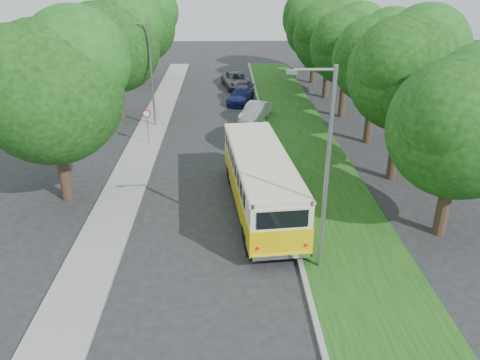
{
  "coord_description": "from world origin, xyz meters",
  "views": [
    {
      "loc": [
        0.67,
        -17.8,
        10.92
      ],
      "look_at": [
        1.33,
        2.77,
        1.5
      ],
      "focal_mm": 35.0,
      "sensor_mm": 36.0,
      "label": 1
    }
  ],
  "objects_px": {
    "lamppost_near": "(325,167)",
    "vintage_bus": "(261,183)",
    "lamppost_far": "(150,71)",
    "car_silver": "(259,149)",
    "car_white": "(256,112)",
    "car_grey": "(237,80)",
    "car_blue": "(241,96)"
  },
  "relations": [
    {
      "from": "lamppost_far",
      "to": "car_grey",
      "type": "height_order",
      "value": "lamppost_far"
    },
    {
      "from": "car_grey",
      "to": "car_silver",
      "type": "bearing_deg",
      "value": -96.8
    },
    {
      "from": "lamppost_near",
      "to": "car_white",
      "type": "height_order",
      "value": "lamppost_near"
    },
    {
      "from": "lamppost_near",
      "to": "car_blue",
      "type": "relative_size",
      "value": 1.83
    },
    {
      "from": "lamppost_near",
      "to": "car_white",
      "type": "bearing_deg",
      "value": 93.51
    },
    {
      "from": "car_silver",
      "to": "car_blue",
      "type": "bearing_deg",
      "value": 104.63
    },
    {
      "from": "lamppost_near",
      "to": "lamppost_far",
      "type": "bearing_deg",
      "value": 115.71
    },
    {
      "from": "lamppost_near",
      "to": "car_silver",
      "type": "distance_m",
      "value": 12.36
    },
    {
      "from": "car_blue",
      "to": "car_grey",
      "type": "height_order",
      "value": "car_grey"
    },
    {
      "from": "lamppost_far",
      "to": "vintage_bus",
      "type": "distance_m",
      "value": 15.48
    },
    {
      "from": "vintage_bus",
      "to": "car_blue",
      "type": "distance_m",
      "value": 20.0
    },
    {
      "from": "lamppost_far",
      "to": "car_grey",
      "type": "distance_m",
      "value": 14.15
    },
    {
      "from": "car_blue",
      "to": "vintage_bus",
      "type": "bearing_deg",
      "value": -73.44
    },
    {
      "from": "vintage_bus",
      "to": "car_silver",
      "type": "distance_m",
      "value": 6.8
    },
    {
      "from": "lamppost_near",
      "to": "car_blue",
      "type": "xyz_separation_m",
      "value": [
        -2.17,
        24.92,
        -3.74
      ]
    },
    {
      "from": "lamppost_far",
      "to": "car_silver",
      "type": "bearing_deg",
      "value": -42.71
    },
    {
      "from": "car_grey",
      "to": "vintage_bus",
      "type": "bearing_deg",
      "value": -98.36
    },
    {
      "from": "lamppost_near",
      "to": "vintage_bus",
      "type": "distance_m",
      "value": 6.03
    },
    {
      "from": "car_blue",
      "to": "car_silver",
      "type": "bearing_deg",
      "value": -71.38
    },
    {
      "from": "vintage_bus",
      "to": "car_white",
      "type": "relative_size",
      "value": 2.42
    },
    {
      "from": "vintage_bus",
      "to": "car_silver",
      "type": "bearing_deg",
      "value": 81.42
    },
    {
      "from": "vintage_bus",
      "to": "car_grey",
      "type": "relative_size",
      "value": 1.96
    },
    {
      "from": "car_silver",
      "to": "car_blue",
      "type": "relative_size",
      "value": 0.84
    },
    {
      "from": "lamppost_far",
      "to": "car_silver",
      "type": "relative_size",
      "value": 2.05
    },
    {
      "from": "car_blue",
      "to": "lamppost_far",
      "type": "bearing_deg",
      "value": -120.57
    },
    {
      "from": "lamppost_near",
      "to": "car_grey",
      "type": "bearing_deg",
      "value": 94.48
    },
    {
      "from": "lamppost_near",
      "to": "car_grey",
      "type": "relative_size",
      "value": 1.55
    },
    {
      "from": "car_silver",
      "to": "car_white",
      "type": "xyz_separation_m",
      "value": [
        0.31,
        8.01,
        0.06
      ]
    },
    {
      "from": "lamppost_near",
      "to": "car_white",
      "type": "distance_m",
      "value": 20.07
    },
    {
      "from": "car_white",
      "to": "car_blue",
      "type": "relative_size",
      "value": 0.95
    },
    {
      "from": "car_silver",
      "to": "car_white",
      "type": "height_order",
      "value": "car_white"
    },
    {
      "from": "lamppost_far",
      "to": "car_silver",
      "type": "xyz_separation_m",
      "value": [
        7.39,
        -6.82,
        -3.49
      ]
    }
  ]
}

